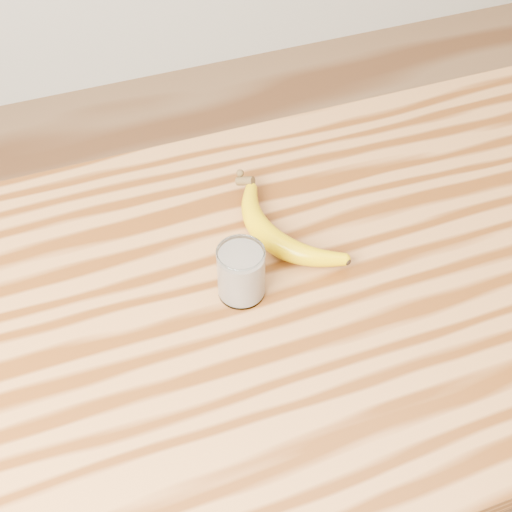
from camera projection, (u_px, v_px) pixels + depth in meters
name	position (u px, v px, depth m)	size (l,w,h in m)	color
table	(332.00, 324.00, 1.20)	(1.20, 0.80, 0.90)	#9B6233
smoothie_glass	(241.00, 273.00, 1.04)	(0.07, 0.07, 0.09)	white
banana	(270.00, 239.00, 1.12)	(0.12, 0.32, 0.04)	#C69A00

